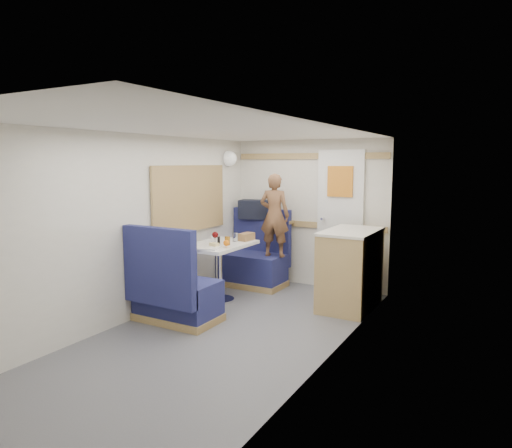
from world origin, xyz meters
The scene contains 27 objects.
floor centered at (0.00, 0.00, 0.00)m, with size 4.50×4.50×0.00m, color #515156.
ceiling centered at (0.00, 0.00, 2.00)m, with size 4.50×4.50×0.00m, color silver.
wall_back centered at (0.00, 2.25, 1.00)m, with size 2.20×0.02×2.00m, color silver.
wall_left centered at (-1.10, 0.00, 1.00)m, with size 0.02×4.50×2.00m, color silver.
wall_right centered at (1.10, 0.00, 1.00)m, with size 0.02×4.50×2.00m, color silver.
oak_trim_low centered at (0.00, 2.23, 0.85)m, with size 2.15×0.02×0.08m, color olive.
oak_trim_high centered at (0.00, 2.23, 1.78)m, with size 2.15×0.02×0.08m, color olive.
side_window centered at (-1.08, 1.00, 1.25)m, with size 0.04×1.30×0.72m, color #AAB59A.
rear_door centered at (0.45, 2.22, 0.97)m, with size 0.62×0.12×1.86m.
dinette_table centered at (-0.65, 1.00, 0.57)m, with size 0.62×0.92×0.72m.
bench_far centered at (-0.65, 1.86, 0.30)m, with size 0.90×0.59×1.05m.
bench_near centered at (-0.65, 0.14, 0.30)m, with size 0.90×0.59×1.05m.
ledge centered at (-0.65, 2.12, 0.88)m, with size 0.90×0.14×0.04m, color olive.
dome_light centered at (-1.04, 1.85, 1.75)m, with size 0.20×0.20×0.20m, color white.
galley_counter centered at (0.82, 1.55, 0.47)m, with size 0.57×0.92×0.92m.
person centered at (-0.31, 1.81, 1.00)m, with size 0.40×0.26×1.10m, color brown.
duffel_bag centered at (-0.72, 2.12, 1.03)m, with size 0.55×0.26×0.26m, color black.
tray centered at (-0.60, 0.71, 0.73)m, with size 0.27×0.35×0.02m, color silver.
orange_fruit centered at (-0.43, 0.82, 0.77)m, with size 0.07×0.07×0.07m, color #E45B0A.
cheese_block centered at (-0.55, 0.75, 0.76)m, with size 0.11×0.06×0.04m, color #D6CF7B.
wine_glass centered at (-0.61, 0.86, 0.84)m, with size 0.08×0.08×0.17m.
tumbler_left centered at (-0.78, 0.62, 0.77)m, with size 0.06×0.06×0.10m, color white.
tumbler_right centered at (-0.56, 1.23, 0.77)m, with size 0.07×0.07×0.11m, color white.
beer_glass centered at (-0.50, 0.95, 0.77)m, with size 0.07×0.07×0.10m, color #875413.
pepper_grinder centered at (-0.64, 0.98, 0.77)m, with size 0.03×0.03×0.09m, color black.
salt_grinder centered at (-0.76, 1.01, 0.76)m, with size 0.03×0.03×0.08m, color white.
bread_loaf centered at (-0.47, 1.36, 0.77)m, with size 0.12×0.22×0.09m, color brown.
Camera 1 is at (2.42, -3.52, 1.70)m, focal length 32.00 mm.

